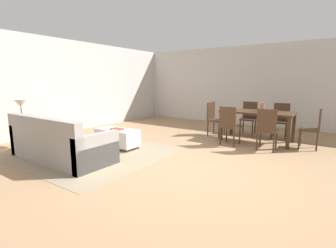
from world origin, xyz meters
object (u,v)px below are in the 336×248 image
Objects in this scene: dining_chair_far_right at (281,118)px; vase_centerpiece at (262,107)px; ottoman_table at (117,137)px; table_lamp at (21,105)px; dining_chair_near_right at (267,127)px; dining_chair_near_left at (229,123)px; dining_chair_head_west at (214,117)px; dining_chair_far_left at (249,116)px; dining_table at (257,115)px; dining_chair_head_east at (314,126)px; side_table at (23,128)px; book_on_ottoman at (117,129)px; couch at (60,145)px.

vase_centerpiece reaches higher than dining_chair_far_right.
dining_chair_far_right is at bearing 48.61° from ottoman_table.
dining_chair_far_right is (4.50, 4.47, -0.47)m from table_lamp.
vase_centerpiece is (-0.33, 0.82, 0.35)m from dining_chair_near_right.
vase_centerpiece reaches higher than dining_chair_near_left.
vase_centerpiece is (1.28, -0.01, 0.35)m from dining_chair_head_west.
dining_table is at bearing -60.95° from dining_chair_far_left.
dining_chair_near_left is 1.00× the size of dining_chair_head_east.
vase_centerpiece is at bearing 44.14° from ottoman_table.
dining_chair_far_left is at bearing 154.00° from dining_chair_head_east.
dining_chair_head_west is at bearing 51.93° from side_table.
side_table is 5.77m from dining_chair_far_left.
side_table is 1.10× the size of table_lamp.
dining_chair_near_left is 2.59m from book_on_ottoman.
side_table is at bearing -138.53° from vase_centerpiece.
dining_chair_near_right reaches higher than ottoman_table.
side_table is (-1.40, 0.00, 0.17)m from couch.
couch is 3.69m from dining_chair_near_left.
couch is 4.58m from dining_table.
dining_chair_far_left reaches higher than side_table.
dining_chair_far_left is at bearing 119.05° from dining_table.
dining_chair_head_west reaches higher than book_on_ottoman.
side_table is (-1.66, -1.25, 0.21)m from ottoman_table.
couch is 3.79× the size of side_table.
dining_chair_near_left is 1.56m from dining_chair_far_left.
ottoman_table is 4.30m from dining_chair_far_right.
dining_chair_far_right is 4.30m from book_on_ottoman.
dining_chair_near_left is at bearing 39.36° from ottoman_table.
book_on_ottoman is (-2.48, -2.51, -0.43)m from vase_centerpiece.
side_table is 5.61m from vase_centerpiece.
vase_centerpiece reaches higher than couch.
dining_chair_near_right is 1.59m from dining_chair_far_right.
dining_chair_near_right reaches higher than couch.
dining_chair_near_left is at bearing -89.74° from dining_chair_far_left.
table_lamp reaches higher than book_on_ottoman.
dining_chair_far_left is 1.05m from dining_chair_head_west.
vase_centerpiece is (-1.15, 0.07, 0.35)m from dining_chair_head_east.
book_on_ottoman is at bearing -130.40° from dining_chair_far_right.
ottoman_table is at bearing -150.27° from dining_chair_near_right.
dining_chair_head_west is at bearing 64.59° from book_on_ottoman.
ottoman_table is 3.93× the size of book_on_ottoman.
couch is 5.01m from dining_chair_far_left.
dining_chair_near_left and dining_chair_head_west have the same top height.
dining_chair_head_east is 2.43m from dining_chair_head_west.
ottoman_table is 3.31m from dining_chair_near_right.
side_table is 5.37m from dining_chair_near_right.
dining_table is 1.25m from dining_chair_head_east.
book_on_ottoman is (-1.20, -2.52, -0.08)m from dining_chair_head_west.
side_table is 0.63× the size of dining_chair_near_left.
dining_chair_head_west is (-1.59, -0.75, 0.00)m from dining_chair_far_right.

